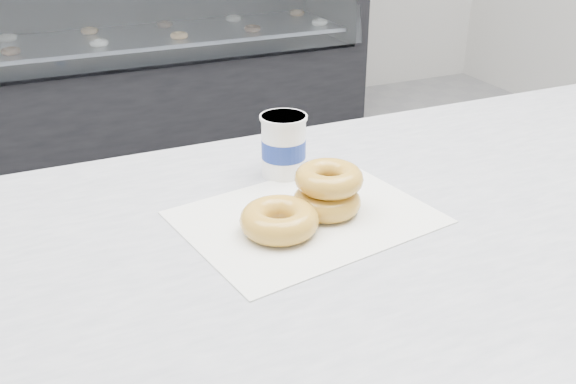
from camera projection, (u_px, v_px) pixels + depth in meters
name	position (u px, v px, depth m)	size (l,w,h in m)	color
display_case	(135.00, 54.00, 3.38)	(2.40, 0.74, 1.25)	black
wax_paper	(306.00, 217.00, 0.91)	(0.34, 0.26, 0.00)	silver
donut_single	(279.00, 220.00, 0.86)	(0.11, 0.11, 0.04)	gold
donut_stack	(328.00, 190.00, 0.91)	(0.14, 0.14, 0.07)	gold
coffee_cup	(284.00, 145.00, 1.02)	(0.08, 0.08, 0.10)	white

